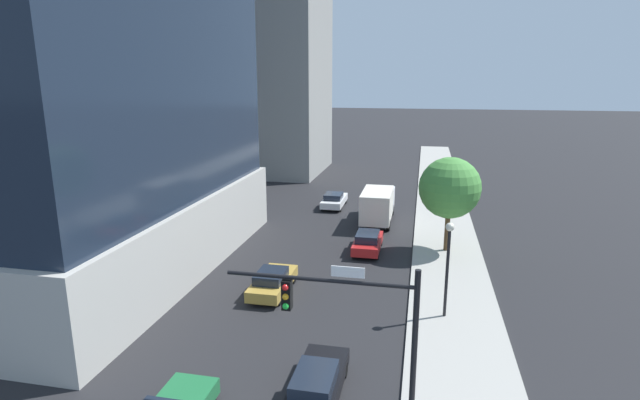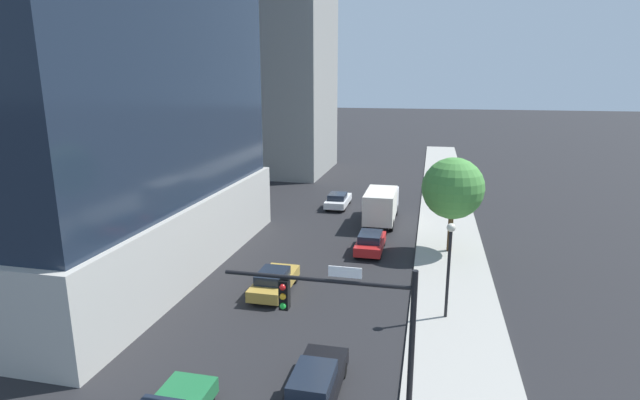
{
  "view_description": "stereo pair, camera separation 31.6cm",
  "coord_description": "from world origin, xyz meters",
  "px_view_note": "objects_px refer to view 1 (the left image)",
  "views": [
    {
      "loc": [
        6.1,
        -12.29,
        12.21
      ],
      "look_at": [
        1.76,
        8.5,
        6.99
      ],
      "focal_mm": 27.86,
      "sensor_mm": 36.0,
      "label": 1
    },
    {
      "loc": [
        6.4,
        -12.22,
        12.21
      ],
      "look_at": [
        1.76,
        8.5,
        6.99
      ],
      "focal_mm": 27.86,
      "sensor_mm": 36.0,
      "label": 2
    }
  ],
  "objects_px": {
    "traffic_light_pole": "(354,320)",
    "car_white": "(334,200)",
    "construction_building": "(272,31)",
    "car_gold": "(272,281)",
    "street_lamp": "(448,255)",
    "street_tree": "(450,188)",
    "car_black": "(317,383)",
    "car_red": "(368,242)",
    "box_truck": "(378,204)"
  },
  "relations": [
    {
      "from": "car_white",
      "to": "car_gold",
      "type": "xyz_separation_m",
      "value": [
        0.0,
        -20.31,
        -0.02
      ]
    },
    {
      "from": "traffic_light_pole",
      "to": "car_black",
      "type": "bearing_deg",
      "value": 133.32
    },
    {
      "from": "street_lamp",
      "to": "box_truck",
      "type": "height_order",
      "value": "street_lamp"
    },
    {
      "from": "construction_building",
      "to": "car_gold",
      "type": "xyz_separation_m",
      "value": [
        11.41,
        -38.13,
        -17.35
      ]
    },
    {
      "from": "construction_building",
      "to": "car_gold",
      "type": "relative_size",
      "value": 9.14
    },
    {
      "from": "car_gold",
      "to": "car_red",
      "type": "relative_size",
      "value": 1.04
    },
    {
      "from": "construction_building",
      "to": "street_tree",
      "type": "relative_size",
      "value": 6.19
    },
    {
      "from": "car_black",
      "to": "box_truck",
      "type": "distance_m",
      "value": 25.01
    },
    {
      "from": "car_white",
      "to": "car_red",
      "type": "bearing_deg",
      "value": -68.99
    },
    {
      "from": "car_gold",
      "to": "car_red",
      "type": "xyz_separation_m",
      "value": [
        4.64,
        8.23,
        0.04
      ]
    },
    {
      "from": "street_lamp",
      "to": "car_white",
      "type": "xyz_separation_m",
      "value": [
        -9.73,
        21.55,
        -2.81
      ]
    },
    {
      "from": "construction_building",
      "to": "street_tree",
      "type": "height_order",
      "value": "construction_building"
    },
    {
      "from": "car_white",
      "to": "box_truck",
      "type": "distance_m",
      "value": 6.56
    },
    {
      "from": "street_lamp",
      "to": "street_tree",
      "type": "height_order",
      "value": "street_tree"
    },
    {
      "from": "street_tree",
      "to": "car_white",
      "type": "relative_size",
      "value": 1.41
    },
    {
      "from": "street_tree",
      "to": "car_black",
      "type": "distance_m",
      "value": 19.74
    },
    {
      "from": "construction_building",
      "to": "box_truck",
      "type": "relative_size",
      "value": 5.76
    },
    {
      "from": "construction_building",
      "to": "car_black",
      "type": "relative_size",
      "value": 9.01
    },
    {
      "from": "box_truck",
      "to": "street_lamp",
      "type": "bearing_deg",
      "value": -73.35
    },
    {
      "from": "traffic_light_pole",
      "to": "car_red",
      "type": "relative_size",
      "value": 1.47
    },
    {
      "from": "construction_building",
      "to": "car_red",
      "type": "distance_m",
      "value": 38.09
    },
    {
      "from": "construction_building",
      "to": "street_lamp",
      "type": "distance_m",
      "value": 46.99
    },
    {
      "from": "street_tree",
      "to": "car_white",
      "type": "bearing_deg",
      "value": 132.81
    },
    {
      "from": "traffic_light_pole",
      "to": "car_gold",
      "type": "height_order",
      "value": "traffic_light_pole"
    },
    {
      "from": "traffic_light_pole",
      "to": "car_black",
      "type": "xyz_separation_m",
      "value": [
        -1.62,
        1.71,
        -3.72
      ]
    },
    {
      "from": "street_tree",
      "to": "box_truck",
      "type": "relative_size",
      "value": 0.93
    },
    {
      "from": "traffic_light_pole",
      "to": "box_truck",
      "type": "height_order",
      "value": "traffic_light_pole"
    },
    {
      "from": "traffic_light_pole",
      "to": "street_tree",
      "type": "bearing_deg",
      "value": 78.98
    },
    {
      "from": "construction_building",
      "to": "car_black",
      "type": "bearing_deg",
      "value": -71.27
    },
    {
      "from": "street_lamp",
      "to": "street_tree",
      "type": "distance_m",
      "value": 10.63
    },
    {
      "from": "car_red",
      "to": "car_black",
      "type": "bearing_deg",
      "value": -90.0
    },
    {
      "from": "car_white",
      "to": "car_gold",
      "type": "relative_size",
      "value": 1.04
    },
    {
      "from": "street_lamp",
      "to": "car_gold",
      "type": "bearing_deg",
      "value": 172.73
    },
    {
      "from": "car_black",
      "to": "traffic_light_pole",
      "type": "bearing_deg",
      "value": -46.68
    },
    {
      "from": "traffic_light_pole",
      "to": "car_white",
      "type": "bearing_deg",
      "value": 101.32
    },
    {
      "from": "street_lamp",
      "to": "street_tree",
      "type": "relative_size",
      "value": 0.75
    },
    {
      "from": "car_gold",
      "to": "car_red",
      "type": "distance_m",
      "value": 9.45
    },
    {
      "from": "car_white",
      "to": "car_red",
      "type": "xyz_separation_m",
      "value": [
        4.64,
        -12.08,
        0.02
      ]
    },
    {
      "from": "construction_building",
      "to": "street_tree",
      "type": "bearing_deg",
      "value": -53.15
    },
    {
      "from": "car_gold",
      "to": "box_truck",
      "type": "bearing_deg",
      "value": 73.62
    },
    {
      "from": "car_black",
      "to": "car_red",
      "type": "relative_size",
      "value": 1.05
    },
    {
      "from": "street_lamp",
      "to": "car_red",
      "type": "distance_m",
      "value": 11.11
    },
    {
      "from": "traffic_light_pole",
      "to": "car_gold",
      "type": "relative_size",
      "value": 1.41
    },
    {
      "from": "car_black",
      "to": "construction_building",
      "type": "bearing_deg",
      "value": 108.73
    },
    {
      "from": "construction_building",
      "to": "car_red",
      "type": "xyz_separation_m",
      "value": [
        16.05,
        -29.9,
        -17.31
      ]
    },
    {
      "from": "traffic_light_pole",
      "to": "car_red",
      "type": "bearing_deg",
      "value": 94.82
    },
    {
      "from": "construction_building",
      "to": "car_white",
      "type": "xyz_separation_m",
      "value": [
        11.41,
        -17.82,
        -17.33
      ]
    },
    {
      "from": "car_red",
      "to": "box_truck",
      "type": "height_order",
      "value": "box_truck"
    },
    {
      "from": "box_truck",
      "to": "traffic_light_pole",
      "type": "bearing_deg",
      "value": -86.54
    },
    {
      "from": "car_black",
      "to": "box_truck",
      "type": "bearing_deg",
      "value": 90.0
    }
  ]
}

